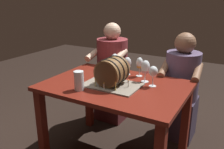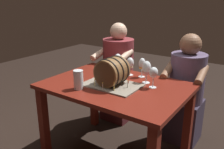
{
  "view_description": "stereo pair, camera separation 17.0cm",
  "coord_description": "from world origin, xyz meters",
  "px_view_note": "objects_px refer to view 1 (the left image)",
  "views": [
    {
      "loc": [
        0.96,
        -1.74,
        1.49
      ],
      "look_at": [
        -0.01,
        -0.04,
        0.84
      ],
      "focal_mm": 38.99,
      "sensor_mm": 36.0,
      "label": 1
    },
    {
      "loc": [
        1.11,
        -1.65,
        1.49
      ],
      "look_at": [
        -0.01,
        -0.04,
        0.84
      ],
      "focal_mm": 38.99,
      "sensor_mm": 36.0,
      "label": 2
    }
  ],
  "objects_px": {
    "person_seated_left": "(112,75)",
    "person_seated_right": "(181,91)",
    "dining_table": "(115,97)",
    "beer_pint": "(79,81)",
    "wine_glass_red": "(115,60)",
    "wine_glass_empty": "(153,72)",
    "wine_glass_amber": "(140,64)",
    "wine_glass_white": "(127,63)",
    "barrel_cake": "(112,73)",
    "wine_glass_rose": "(145,68)"
  },
  "relations": [
    {
      "from": "wine_glass_white",
      "to": "beer_pint",
      "type": "bearing_deg",
      "value": -106.6
    },
    {
      "from": "wine_glass_rose",
      "to": "person_seated_left",
      "type": "xyz_separation_m",
      "value": [
        -0.61,
        0.48,
        -0.31
      ]
    },
    {
      "from": "wine_glass_white",
      "to": "beer_pint",
      "type": "relative_size",
      "value": 1.1
    },
    {
      "from": "barrel_cake",
      "to": "beer_pint",
      "type": "relative_size",
      "value": 2.99
    },
    {
      "from": "wine_glass_rose",
      "to": "person_seated_left",
      "type": "height_order",
      "value": "person_seated_left"
    },
    {
      "from": "dining_table",
      "to": "beer_pint",
      "type": "bearing_deg",
      "value": -126.29
    },
    {
      "from": "wine_glass_red",
      "to": "wine_glass_white",
      "type": "distance_m",
      "value": 0.13
    },
    {
      "from": "wine_glass_white",
      "to": "wine_glass_amber",
      "type": "bearing_deg",
      "value": 7.44
    },
    {
      "from": "wine_glass_rose",
      "to": "wine_glass_white",
      "type": "bearing_deg",
      "value": 155.32
    },
    {
      "from": "wine_glass_rose",
      "to": "beer_pint",
      "type": "height_order",
      "value": "wine_glass_rose"
    },
    {
      "from": "beer_pint",
      "to": "person_seated_left",
      "type": "distance_m",
      "value": 0.99
    },
    {
      "from": "barrel_cake",
      "to": "wine_glass_empty",
      "type": "height_order",
      "value": "barrel_cake"
    },
    {
      "from": "beer_pint",
      "to": "wine_glass_amber",
      "type": "bearing_deg",
      "value": 63.31
    },
    {
      "from": "wine_glass_amber",
      "to": "barrel_cake",
      "type": "bearing_deg",
      "value": -106.24
    },
    {
      "from": "beer_pint",
      "to": "person_seated_right",
      "type": "bearing_deg",
      "value": 56.76
    },
    {
      "from": "wine_glass_red",
      "to": "wine_glass_white",
      "type": "bearing_deg",
      "value": 14.01
    },
    {
      "from": "person_seated_left",
      "to": "person_seated_right",
      "type": "bearing_deg",
      "value": -0.02
    },
    {
      "from": "barrel_cake",
      "to": "person_seated_right",
      "type": "xyz_separation_m",
      "value": [
        0.42,
        0.71,
        -0.33
      ]
    },
    {
      "from": "wine_glass_red",
      "to": "wine_glass_empty",
      "type": "height_order",
      "value": "wine_glass_red"
    },
    {
      "from": "person_seated_right",
      "to": "wine_glass_rose",
      "type": "bearing_deg",
      "value": -114.02
    },
    {
      "from": "barrel_cake",
      "to": "wine_glass_empty",
      "type": "bearing_deg",
      "value": 26.89
    },
    {
      "from": "wine_glass_red",
      "to": "wine_glass_amber",
      "type": "height_order",
      "value": "wine_glass_red"
    },
    {
      "from": "wine_glass_amber",
      "to": "beer_pint",
      "type": "relative_size",
      "value": 1.16
    },
    {
      "from": "beer_pint",
      "to": "person_seated_left",
      "type": "bearing_deg",
      "value": 103.39
    },
    {
      "from": "barrel_cake",
      "to": "wine_glass_red",
      "type": "bearing_deg",
      "value": 115.06
    },
    {
      "from": "barrel_cake",
      "to": "person_seated_right",
      "type": "bearing_deg",
      "value": 59.09
    },
    {
      "from": "wine_glass_red",
      "to": "person_seated_left",
      "type": "bearing_deg",
      "value": 122.99
    },
    {
      "from": "wine_glass_amber",
      "to": "beer_pint",
      "type": "bearing_deg",
      "value": -116.69
    },
    {
      "from": "dining_table",
      "to": "wine_glass_white",
      "type": "xyz_separation_m",
      "value": [
        -0.03,
        0.29,
        0.24
      ]
    },
    {
      "from": "dining_table",
      "to": "wine_glass_empty",
      "type": "xyz_separation_m",
      "value": [
        0.3,
        0.11,
        0.25
      ]
    },
    {
      "from": "dining_table",
      "to": "wine_glass_white",
      "type": "distance_m",
      "value": 0.37
    },
    {
      "from": "beer_pint",
      "to": "person_seated_left",
      "type": "relative_size",
      "value": 0.13
    },
    {
      "from": "person_seated_right",
      "to": "wine_glass_amber",
      "type": "bearing_deg",
      "value": -131.86
    },
    {
      "from": "wine_glass_rose",
      "to": "wine_glass_empty",
      "type": "relative_size",
      "value": 1.11
    },
    {
      "from": "barrel_cake",
      "to": "wine_glass_white",
      "type": "relative_size",
      "value": 2.72
    },
    {
      "from": "wine_glass_amber",
      "to": "person_seated_right",
      "type": "height_order",
      "value": "person_seated_right"
    },
    {
      "from": "person_seated_right",
      "to": "dining_table",
      "type": "bearing_deg",
      "value": -121.97
    },
    {
      "from": "person_seated_left",
      "to": "wine_glass_amber",
      "type": "bearing_deg",
      "value": -35.42
    },
    {
      "from": "wine_glass_red",
      "to": "beer_pint",
      "type": "distance_m",
      "value": 0.53
    },
    {
      "from": "wine_glass_red",
      "to": "wine_glass_amber",
      "type": "bearing_deg",
      "value": 10.77
    },
    {
      "from": "dining_table",
      "to": "wine_glass_red",
      "type": "relative_size",
      "value": 6.07
    },
    {
      "from": "barrel_cake",
      "to": "wine_glass_red",
      "type": "relative_size",
      "value": 2.37
    },
    {
      "from": "wine_glass_white",
      "to": "wine_glass_amber",
      "type": "height_order",
      "value": "wine_glass_amber"
    },
    {
      "from": "dining_table",
      "to": "person_seated_left",
      "type": "bearing_deg",
      "value": 121.94
    },
    {
      "from": "wine_glass_white",
      "to": "wine_glass_amber",
      "type": "relative_size",
      "value": 0.95
    },
    {
      "from": "dining_table",
      "to": "wine_glass_white",
      "type": "height_order",
      "value": "wine_glass_white"
    },
    {
      "from": "person_seated_left",
      "to": "person_seated_right",
      "type": "xyz_separation_m",
      "value": [
        0.83,
        -0.0,
        -0.03
      ]
    },
    {
      "from": "wine_glass_white",
      "to": "person_seated_right",
      "type": "distance_m",
      "value": 0.67
    },
    {
      "from": "person_seated_left",
      "to": "person_seated_right",
      "type": "relative_size",
      "value": 1.04
    },
    {
      "from": "wine_glass_empty",
      "to": "beer_pint",
      "type": "relative_size",
      "value": 1.12
    }
  ]
}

